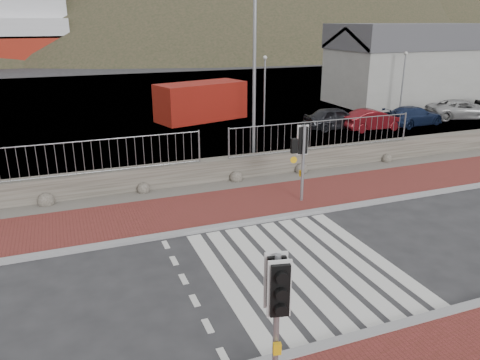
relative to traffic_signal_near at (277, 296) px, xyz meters
name	(u,v)px	position (x,y,z in m)	size (l,w,h in m)	color
ground	(301,267)	(2.48, 3.66, -1.91)	(220.00, 220.00, 0.00)	#28282B
sidewalk_far	(239,205)	(2.48, 8.16, -1.87)	(40.00, 3.00, 0.08)	maroon
kerb_near	(371,334)	(2.48, 0.66, -1.86)	(40.00, 0.25, 0.12)	gray
kerb_far	(256,221)	(2.48, 6.66, -1.86)	(40.00, 0.25, 0.12)	gray
zebra_crossing	(301,267)	(2.48, 3.66, -1.90)	(4.62, 5.60, 0.01)	silver
gravel_strip	(220,187)	(2.48, 10.16, -1.88)	(40.00, 1.50, 0.06)	#59544C
stone_wall	(213,170)	(2.48, 10.96, -1.46)	(40.00, 0.60, 0.90)	#4C483F
railing	(214,137)	(2.48, 10.81, -0.09)	(18.07, 0.07, 1.22)	gray
quay	(132,101)	(2.48, 31.56, -1.91)	(120.00, 40.00, 0.50)	#4C4C4F
water	(95,64)	(2.48, 66.56, -1.91)	(220.00, 50.00, 0.05)	#3F4C54
harbor_building	(412,63)	(22.48, 23.56, 1.02)	(12.20, 6.20, 5.80)	#9E9E99
hills_backdrop	(128,164)	(9.22, 91.56, -24.96)	(254.00, 90.00, 100.00)	#292F1C
traffic_signal_near	(277,296)	(0.00, 0.00, 0.00)	(0.42, 0.30, 2.65)	gray
traffic_signal_far	(303,147)	(4.62, 7.70, 0.08)	(0.67, 0.28, 2.76)	gray
streetlight	(257,64)	(4.66, 11.78, 2.50)	(1.66, 0.40, 7.83)	gray
shipping_container	(201,101)	(5.49, 22.72, -0.74)	(5.60, 2.34, 2.34)	#A01311
car_a	(336,118)	(12.04, 17.26, -1.26)	(1.53, 3.80, 1.30)	black
car_b	(373,120)	(13.92, 16.28, -1.31)	(1.26, 3.62, 1.19)	#5B0D12
car_c	(413,116)	(16.95, 16.46, -1.33)	(1.63, 4.00, 1.16)	#142040
car_d	(462,109)	(21.26, 16.95, -1.31)	(2.01, 4.35, 1.21)	#9C9C9C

